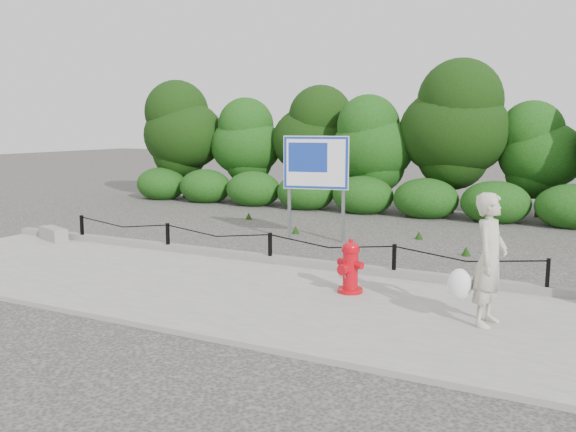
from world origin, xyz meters
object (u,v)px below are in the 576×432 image
at_px(concrete_block, 53,234).
at_px(advertising_sign, 316,167).
at_px(fire_hydrant, 350,267).
at_px(pedestrian, 488,261).

bearing_deg(concrete_block, advertising_sign, 29.92).
distance_m(fire_hydrant, pedestrian, 2.35).
bearing_deg(fire_hydrant, concrete_block, -172.29).
height_order(pedestrian, advertising_sign, advertising_sign).
distance_m(pedestrian, concrete_block, 10.21).
distance_m(pedestrian, advertising_sign, 6.72).
bearing_deg(concrete_block, fire_hydrant, -7.35).
bearing_deg(fire_hydrant, advertising_sign, 136.59).
relative_size(pedestrian, concrete_block, 1.95).
bearing_deg(advertising_sign, pedestrian, -57.32).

